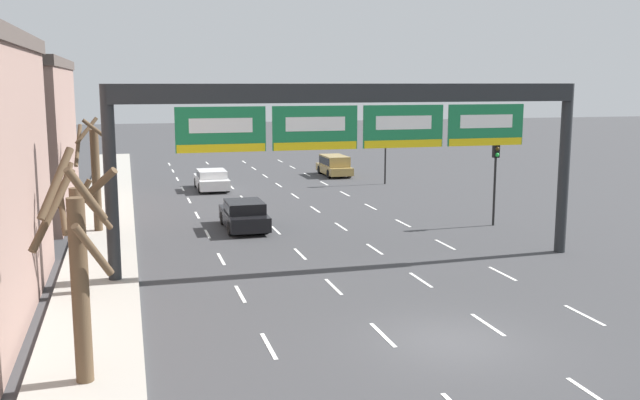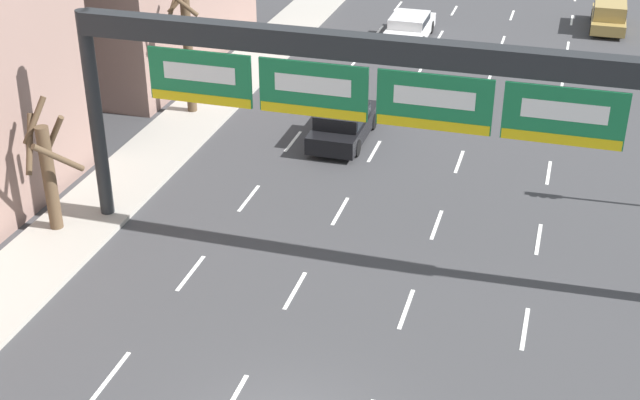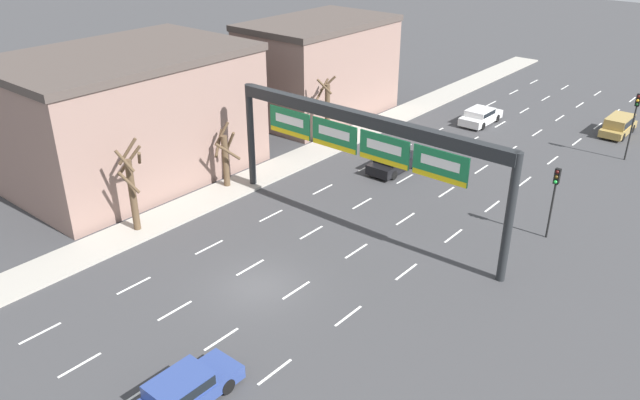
{
  "view_description": "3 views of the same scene",
  "coord_description": "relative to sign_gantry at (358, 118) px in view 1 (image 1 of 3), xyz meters",
  "views": [
    {
      "loc": [
        -8.44,
        -17.19,
        7.11
      ],
      "look_at": [
        -1.18,
        9.56,
        2.5
      ],
      "focal_mm": 40.0,
      "sensor_mm": 36.0,
      "label": 1
    },
    {
      "loc": [
        5.16,
        -14.55,
        14.57
      ],
      "look_at": [
        -1.32,
        7.46,
        2.3
      ],
      "focal_mm": 50.0,
      "sensor_mm": 36.0,
      "label": 2
    },
    {
      "loc": [
        19.32,
        -18.19,
        17.87
      ],
      "look_at": [
        -0.01,
        4.84,
        3.09
      ],
      "focal_mm": 35.0,
      "sensor_mm": 36.0,
      "label": 3
    }
  ],
  "objects": [
    {
      "name": "car_white",
      "position": [
        -3.1,
        21.56,
        -5.03
      ],
      "size": [
        1.99,
        4.53,
        1.35
      ],
      "color": "silver",
      "rests_on": "ground_plane"
    },
    {
      "name": "traffic_light_near_gantry",
      "position": [
        9.13,
        5.87,
        -2.66
      ],
      "size": [
        0.3,
        0.35,
        4.31
      ],
      "color": "black",
      "rests_on": "ground_plane"
    },
    {
      "name": "traffic_light_mid_block",
      "position": [
        9.01,
        21.11,
        -2.17
      ],
      "size": [
        0.3,
        0.35,
        5.06
      ],
      "color": "black",
      "rests_on": "ground_plane"
    },
    {
      "name": "ground_plane",
      "position": [
        -0.0,
        -8.46,
        -5.76
      ],
      "size": [
        220.0,
        220.0,
        0.0
      ],
      "primitive_type": "plane",
      "color": "#3D3D3F"
    },
    {
      "name": "tree_bare_second",
      "position": [
        -10.14,
        -1.33,
        -3.47
      ],
      "size": [
        1.83,
        1.81,
        4.35
      ],
      "color": "brown",
      "rests_on": "sidewalk_left"
    },
    {
      "name": "tree_bare_third",
      "position": [
        -9.98,
        9.06,
        -2.83
      ],
      "size": [
        1.71,
        1.71,
        5.32
      ],
      "color": "brown",
      "rests_on": "sidewalk_left"
    },
    {
      "name": "tree_bare_closest",
      "position": [
        -9.64,
        -8.85,
        -2.84
      ],
      "size": [
        2.07,
        1.89,
        5.47
      ],
      "color": "brown",
      "rests_on": "sidewalk_left"
    },
    {
      "name": "sidewalk_left",
      "position": [
        -9.65,
        -8.46,
        -5.68
      ],
      "size": [
        2.8,
        110.0,
        0.15
      ],
      "color": "#A8A399",
      "rests_on": "ground_plane"
    },
    {
      "name": "suv_gold",
      "position": [
        6.84,
        26.43,
        -4.89
      ],
      "size": [
        1.81,
        4.4,
        1.55
      ],
      "color": "#A88947",
      "rests_on": "ground_plane"
    },
    {
      "name": "lane_dashes",
      "position": [
        -0.0,
        5.04,
        -5.75
      ],
      "size": [
        10.02,
        67.0,
        0.01
      ],
      "color": "white",
      "rests_on": "ground_plane"
    },
    {
      "name": "car_black",
      "position": [
        -3.08,
        8.22,
        -5.0
      ],
      "size": [
        1.92,
        4.47,
        1.42
      ],
      "color": "black",
      "rests_on": "ground_plane"
    },
    {
      "name": "sign_gantry",
      "position": [
        0.0,
        0.0,
        0.0
      ],
      "size": [
        18.55,
        0.7,
        7.05
      ],
      "color": "#232628",
      "rests_on": "ground_plane"
    }
  ]
}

